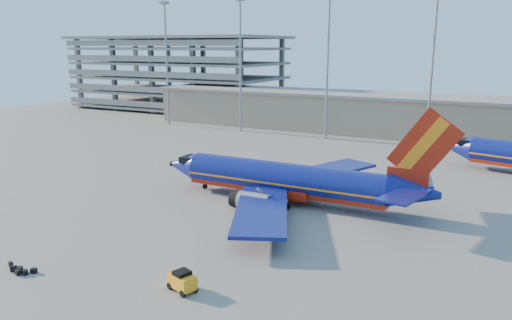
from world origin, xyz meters
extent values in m
plane|color=slate|center=(0.00, 0.00, 0.00)|extent=(220.00, 220.00, 0.00)
cube|color=gray|center=(10.00, 58.00, 4.00)|extent=(120.00, 15.00, 8.00)
cube|color=slate|center=(10.00, 58.00, 8.20)|extent=(122.00, 16.00, 0.60)
cube|color=slate|center=(-62.00, 74.00, 1.00)|extent=(60.00, 30.00, 0.70)
cube|color=slate|center=(-62.00, 74.00, 5.20)|extent=(60.00, 30.00, 0.70)
cube|color=slate|center=(-62.00, 74.00, 9.40)|extent=(60.00, 30.00, 0.70)
cube|color=slate|center=(-62.00, 74.00, 13.60)|extent=(60.00, 30.00, 0.70)
cube|color=slate|center=(-62.00, 74.00, 17.80)|extent=(60.00, 30.00, 0.70)
cube|color=slate|center=(-62.00, 74.00, 21.00)|extent=(62.00, 32.00, 0.80)
cube|color=slate|center=(-62.00, 87.00, 10.50)|extent=(1.20, 1.20, 21.00)
cylinder|color=gray|center=(-45.00, 46.00, 14.00)|extent=(0.44, 0.44, 28.00)
cube|color=gray|center=(-45.00, 46.00, 28.30)|extent=(1.60, 1.60, 0.70)
cylinder|color=gray|center=(-25.00, 46.00, 14.00)|extent=(0.44, 0.44, 28.00)
cylinder|color=gray|center=(-5.00, 46.00, 14.00)|extent=(0.44, 0.44, 28.00)
cylinder|color=gray|center=(15.00, 46.00, 14.00)|extent=(0.44, 0.44, 28.00)
cylinder|color=navy|center=(5.15, 3.40, 2.85)|extent=(25.39, 4.02, 3.91)
cube|color=#9B1D0C|center=(5.15, 3.40, 1.85)|extent=(25.39, 3.28, 1.37)
cube|color=orange|center=(5.15, 3.40, 2.59)|extent=(25.39, 4.06, 0.23)
cone|color=navy|center=(-9.75, 3.34, 2.85)|extent=(4.46, 3.93, 3.91)
cube|color=black|center=(-8.38, 3.34, 3.86)|extent=(2.55, 2.76, 0.85)
cone|color=navy|center=(20.59, 3.46, 3.22)|extent=(5.51, 3.93, 3.91)
cube|color=#9B1D0C|center=(19.74, 3.46, 4.65)|extent=(4.44, 0.60, 2.33)
cube|color=#9B1D0C|center=(21.22, 3.47, 8.35)|extent=(7.76, 0.37, 8.44)
cube|color=orange|center=(21.01, 3.46, 8.35)|extent=(5.16, 0.47, 6.62)
cube|color=navy|center=(20.15, 7.06, 3.81)|extent=(4.53, 7.29, 0.23)
cube|color=navy|center=(20.18, -0.13, 3.81)|extent=(4.49, 7.27, 0.23)
cube|color=navy|center=(6.70, 12.71, 1.90)|extent=(11.44, 17.13, 0.37)
cube|color=navy|center=(6.78, -5.90, 1.90)|extent=(11.55, 17.11, 0.37)
cube|color=#9B1D0C|center=(5.68, 3.40, 1.43)|extent=(6.36, 4.15, 1.06)
cylinder|color=gray|center=(3.86, 8.89, 1.22)|extent=(3.82, 2.24, 2.22)
cylinder|color=gray|center=(3.91, -2.10, 1.22)|extent=(3.82, 2.24, 2.22)
cylinder|color=gray|center=(-6.48, 3.35, 0.58)|extent=(0.25, 0.25, 1.16)
cylinder|color=black|center=(-6.48, 3.35, 0.34)|extent=(0.68, 0.27, 0.68)
cylinder|color=black|center=(6.73, 6.16, 0.44)|extent=(0.89, 0.59, 0.89)
cylinder|color=black|center=(6.75, 0.66, 0.44)|extent=(0.89, 0.59, 0.89)
cone|color=navy|center=(21.84, 33.67, 2.90)|extent=(5.31, 4.90, 3.98)
cube|color=black|center=(23.20, 33.35, 3.93)|extent=(3.15, 3.31, 0.86)
cube|color=#FEA416|center=(7.72, -21.33, 0.82)|extent=(2.59, 1.98, 1.09)
cube|color=black|center=(7.72, -21.33, 1.47)|extent=(1.42, 1.49, 0.38)
cylinder|color=black|center=(7.09, -20.48, 0.28)|extent=(0.60, 0.37, 0.57)
cylinder|color=black|center=(6.70, -21.61, 0.28)|extent=(0.60, 0.37, 0.57)
cylinder|color=black|center=(8.74, -21.05, 0.28)|extent=(0.60, 0.37, 0.57)
cylinder|color=black|center=(8.35, -22.18, 0.28)|extent=(0.60, 0.37, 0.57)
cube|color=black|center=(-6.08, -25.47, 0.22)|extent=(0.60, 0.50, 0.43)
cube|color=black|center=(-5.57, -25.18, 0.22)|extent=(0.54, 0.47, 0.44)
cube|color=black|center=(-6.29, -25.17, 0.24)|extent=(0.55, 0.36, 0.48)
cube|color=black|center=(-6.57, -25.01, 0.21)|extent=(0.66, 0.61, 0.42)
cube|color=black|center=(-6.93, -25.26, 0.27)|extent=(0.54, 0.43, 0.54)
cube|color=black|center=(-5.21, -24.63, 0.21)|extent=(0.59, 0.54, 0.42)
cube|color=black|center=(-8.03, -24.71, 0.21)|extent=(0.57, 0.44, 0.42)
camera|label=1|loc=(29.42, -50.26, 18.70)|focal=35.00mm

